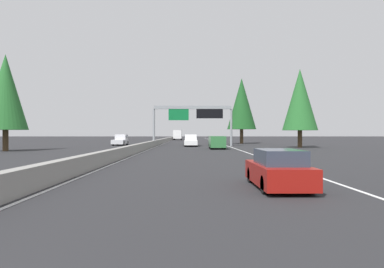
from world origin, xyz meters
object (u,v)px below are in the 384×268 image
(minivan_near_center, at_px, (217,142))
(conifer_right_near, at_px, (300,100))
(pickup_near_right, at_px, (191,140))
(box_truck_mid_left, at_px, (178,135))
(sign_gantry_overhead, at_px, (194,114))
(oncoming_near, at_px, (121,140))
(conifer_right_mid, at_px, (242,104))
(conifer_left_near, at_px, (5,92))
(sedan_far_right, at_px, (278,170))

(minivan_near_center, bearing_deg, conifer_right_near, -70.41)
(pickup_near_right, xyz_separation_m, conifer_right_near, (-5.33, -15.72, 5.98))
(pickup_near_right, height_order, box_truck_mid_left, box_truck_mid_left)
(sign_gantry_overhead, relative_size, oncoming_near, 2.26)
(conifer_right_mid, bearing_deg, box_truck_mid_left, 20.37)
(sign_gantry_overhead, distance_m, conifer_right_near, 16.27)
(box_truck_mid_left, relative_size, conifer_right_near, 0.75)
(oncoming_near, bearing_deg, minivan_near_center, 46.92)
(pickup_near_right, xyz_separation_m, conifer_right_mid, (13.94, -10.13, 6.98))
(sign_gantry_overhead, distance_m, conifer_left_near, 26.73)
(sedan_far_right, bearing_deg, sign_gantry_overhead, 3.70)
(sedan_far_right, distance_m, minivan_near_center, 33.00)
(pickup_near_right, height_order, conifer_left_near, conifer_left_near)
(box_truck_mid_left, height_order, conifer_left_near, conifer_left_near)
(box_truck_mid_left, bearing_deg, oncoming_near, 170.06)
(box_truck_mid_left, bearing_deg, conifer_right_near, -161.03)
(minivan_near_center, relative_size, conifer_left_near, 0.44)
(conifer_right_near, bearing_deg, pickup_near_right, 71.25)
(sign_gantry_overhead, distance_m, pickup_near_right, 4.22)
(sign_gantry_overhead, xyz_separation_m, pickup_near_right, (-0.03, 0.46, -4.20))
(box_truck_mid_left, bearing_deg, minivan_near_center, -173.23)
(oncoming_near, relative_size, conifer_left_near, 0.50)
(oncoming_near, xyz_separation_m, conifer_right_mid, (9.16, -22.21, 6.98))
(sedan_far_right, height_order, conifer_right_near, conifer_right_near)
(pickup_near_right, bearing_deg, conifer_right_mid, -36.01)
(pickup_near_right, height_order, conifer_right_near, conifer_right_near)
(box_truck_mid_left, bearing_deg, conifer_right_mid, -159.63)
(sign_gantry_overhead, xyz_separation_m, oncoming_near, (4.74, 12.53, -4.20))
(oncoming_near, relative_size, conifer_right_near, 0.49)
(oncoming_near, height_order, conifer_right_near, conifer_right_near)
(box_truck_mid_left, relative_size, conifer_left_near, 0.76)
(conifer_left_near, bearing_deg, conifer_right_mid, -47.49)
(pickup_near_right, bearing_deg, sign_gantry_overhead, -85.77)
(conifer_right_near, relative_size, conifer_left_near, 1.01)
(conifer_right_mid, bearing_deg, conifer_right_near, -163.83)
(minivan_near_center, relative_size, pickup_near_right, 0.89)
(minivan_near_center, distance_m, pickup_near_right, 10.30)
(sedan_far_right, bearing_deg, conifer_right_mid, -6.95)
(sign_gantry_overhead, bearing_deg, conifer_right_mid, -34.83)
(sedan_far_right, xyz_separation_m, box_truck_mid_left, (94.34, 7.09, 0.93))
(oncoming_near, bearing_deg, sedan_far_right, 17.86)
(sedan_far_right, height_order, box_truck_mid_left, box_truck_mid_left)
(conifer_right_mid, height_order, conifer_left_near, conifer_right_mid)
(sedan_far_right, relative_size, conifer_left_near, 0.39)
(conifer_right_near, bearing_deg, conifer_right_mid, 16.17)
(oncoming_near, bearing_deg, conifer_right_near, 70.02)
(conifer_right_near, bearing_deg, box_truck_mid_left, 18.97)
(sign_gantry_overhead, relative_size, conifer_left_near, 1.13)
(oncoming_near, xyz_separation_m, conifer_right_near, (-10.11, -27.79, 5.98))
(minivan_near_center, xyz_separation_m, box_truck_mid_left, (61.34, 7.28, 0.66))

